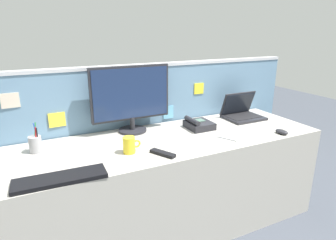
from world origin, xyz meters
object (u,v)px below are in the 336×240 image
(desktop_monitor, at_px, (131,96))
(pen_cup, at_px, (35,144))
(computer_mouse_right_hand, at_px, (282,132))
(coffee_mug, at_px, (129,145))
(desk_phone, at_px, (198,124))
(cell_phone_silver_slab, at_px, (228,138))
(laptop, at_px, (241,112))
(keyboard_main, at_px, (61,178))
(tv_remote, at_px, (163,153))

(desktop_monitor, xyz_separation_m, pen_cup, (-0.67, -0.11, -0.21))
(desktop_monitor, distance_m, computer_mouse_right_hand, 1.13)
(coffee_mug, bearing_deg, pen_cup, 153.01)
(desk_phone, height_order, pen_cup, pen_cup)
(computer_mouse_right_hand, xyz_separation_m, pen_cup, (-1.62, 0.43, 0.04))
(desk_phone, bearing_deg, cell_phone_silver_slab, -74.52)
(desk_phone, xyz_separation_m, coffee_mug, (-0.63, -0.21, 0.02))
(laptop, relative_size, desk_phone, 1.59)
(laptop, relative_size, keyboard_main, 0.69)
(laptop, height_order, cell_phone_silver_slab, laptop)
(pen_cup, bearing_deg, computer_mouse_right_hand, -14.91)
(desk_phone, bearing_deg, desktop_monitor, 160.49)
(keyboard_main, relative_size, pen_cup, 2.41)
(desktop_monitor, relative_size, coffee_mug, 5.18)
(desk_phone, bearing_deg, coffee_mug, -161.84)
(desktop_monitor, relative_size, cell_phone_silver_slab, 3.97)
(desk_phone, distance_m, pen_cup, 1.14)
(desk_phone, bearing_deg, laptop, 8.86)
(pen_cup, bearing_deg, coffee_mug, -26.99)
(pen_cup, height_order, cell_phone_silver_slab, pen_cup)
(cell_phone_silver_slab, bearing_deg, desktop_monitor, 113.37)
(desk_phone, relative_size, computer_mouse_right_hand, 1.99)
(computer_mouse_right_hand, distance_m, tv_remote, 0.94)
(cell_phone_silver_slab, height_order, coffee_mug, coffee_mug)
(desk_phone, bearing_deg, keyboard_main, -160.17)
(desktop_monitor, height_order, coffee_mug, desktop_monitor)
(desk_phone, relative_size, pen_cup, 1.06)
(desktop_monitor, height_order, cell_phone_silver_slab, desktop_monitor)
(cell_phone_silver_slab, relative_size, coffee_mug, 1.31)
(desk_phone, height_order, computer_mouse_right_hand, desk_phone)
(desk_phone, bearing_deg, tv_remote, -144.52)
(pen_cup, bearing_deg, desk_phone, -2.93)
(desktop_monitor, height_order, keyboard_main, desktop_monitor)
(pen_cup, bearing_deg, cell_phone_silver_slab, -15.17)
(pen_cup, distance_m, coffee_mug, 0.58)
(computer_mouse_right_hand, height_order, cell_phone_silver_slab, computer_mouse_right_hand)
(computer_mouse_right_hand, bearing_deg, tv_remote, 172.08)
(cell_phone_silver_slab, bearing_deg, pen_cup, 136.81)
(cell_phone_silver_slab, bearing_deg, computer_mouse_right_hand, -42.13)
(tv_remote, bearing_deg, cell_phone_silver_slab, -22.35)
(desk_phone, distance_m, keyboard_main, 1.12)
(keyboard_main, xyz_separation_m, coffee_mug, (0.43, 0.17, 0.04))
(desktop_monitor, bearing_deg, cell_phone_silver_slab, -38.61)
(laptop, distance_m, tv_remote, 1.01)
(laptop, height_order, coffee_mug, laptop)
(computer_mouse_right_hand, xyz_separation_m, tv_remote, (-0.93, 0.05, -0.01))
(desk_phone, bearing_deg, computer_mouse_right_hand, -37.94)
(computer_mouse_right_hand, distance_m, cell_phone_silver_slab, 0.42)
(pen_cup, bearing_deg, tv_remote, -29.19)
(keyboard_main, distance_m, pen_cup, 0.45)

